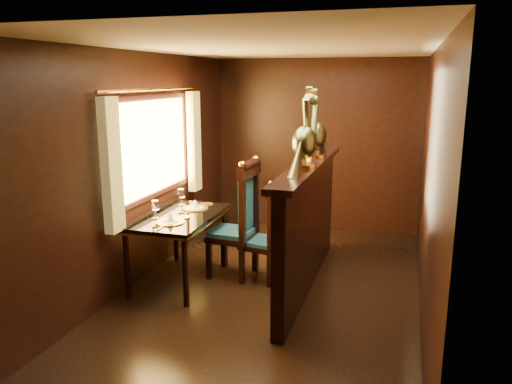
# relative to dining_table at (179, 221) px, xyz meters

# --- Properties ---
(ground) EXTENTS (5.00, 5.00, 0.00)m
(ground) POSITION_rel_dining_table_xyz_m (1.05, -0.02, -0.69)
(ground) COLOR black
(ground) RESTS_ON ground
(room_shell) EXTENTS (3.04, 5.04, 2.52)m
(room_shell) POSITION_rel_dining_table_xyz_m (0.97, -0.00, 0.89)
(room_shell) COLOR black
(room_shell) RESTS_ON ground
(partition) EXTENTS (0.26, 2.70, 1.36)m
(partition) POSITION_rel_dining_table_xyz_m (1.37, 0.28, 0.02)
(partition) COLOR black
(partition) RESTS_ON ground
(dining_table) EXTENTS (0.80, 1.30, 0.96)m
(dining_table) POSITION_rel_dining_table_xyz_m (0.00, 0.00, 0.00)
(dining_table) COLOR black
(dining_table) RESTS_ON ground
(chair_left) EXTENTS (0.52, 0.55, 1.37)m
(chair_left) POSITION_rel_dining_table_xyz_m (0.63, 0.32, 0.02)
(chair_left) COLOR black
(chair_left) RESTS_ON ground
(chair_right) EXTENTS (0.50, 0.51, 1.18)m
(chair_right) POSITION_rel_dining_table_xyz_m (0.97, 0.29, -0.08)
(chair_right) COLOR black
(chair_right) RESTS_ON ground
(peacock_left) EXTENTS (0.25, 0.65, 0.78)m
(peacock_left) POSITION_rel_dining_table_xyz_m (1.38, -0.02, 1.06)
(peacock_left) COLOR #194D39
(peacock_left) RESTS_ON partition
(peacock_right) EXTENTS (0.24, 0.63, 0.75)m
(peacock_right) POSITION_rel_dining_table_xyz_m (1.38, 0.63, 1.04)
(peacock_right) COLOR #194D39
(peacock_right) RESTS_ON partition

